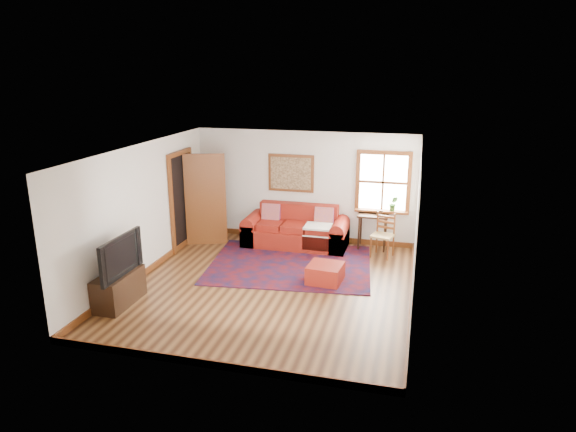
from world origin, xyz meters
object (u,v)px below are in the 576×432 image
(side_table, at_px, (373,220))
(media_cabinet, at_px, (119,289))
(red_leather_sofa, at_px, (296,232))
(ladder_back_chair, at_px, (384,233))
(red_ottoman, at_px, (325,273))

(side_table, relative_size, media_cabinet, 0.78)
(red_leather_sofa, height_order, ladder_back_chair, ladder_back_chair)
(ladder_back_chair, bearing_deg, red_leather_sofa, 174.09)
(side_table, height_order, ladder_back_chair, ladder_back_chair)
(red_leather_sofa, distance_m, side_table, 1.71)
(red_ottoman, bearing_deg, ladder_back_chair, 66.25)
(media_cabinet, bearing_deg, ladder_back_chair, 39.76)
(red_ottoman, xyz_separation_m, side_table, (0.66, 2.11, 0.48))
(side_table, relative_size, ladder_back_chair, 0.85)
(red_leather_sofa, distance_m, red_ottoman, 2.14)
(red_leather_sofa, relative_size, red_ottoman, 3.74)
(ladder_back_chair, xyz_separation_m, media_cabinet, (-4.12, -3.42, -0.22))
(red_leather_sofa, height_order, media_cabinet, red_leather_sofa)
(red_ottoman, relative_size, side_table, 0.79)
(side_table, distance_m, media_cabinet, 5.46)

